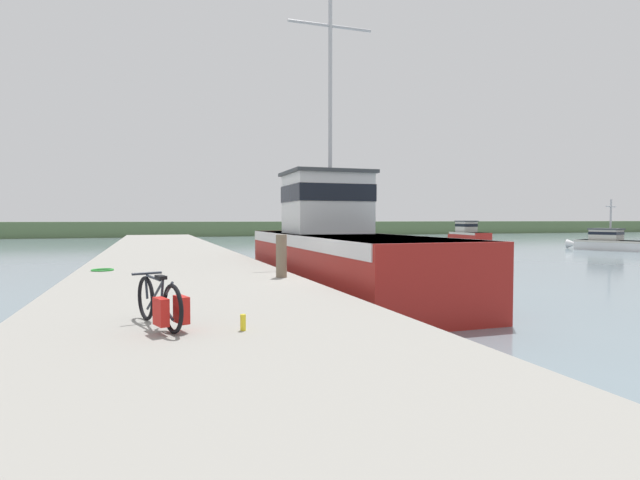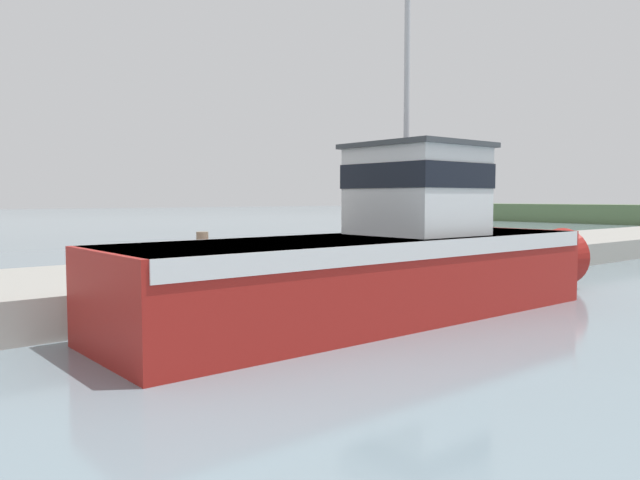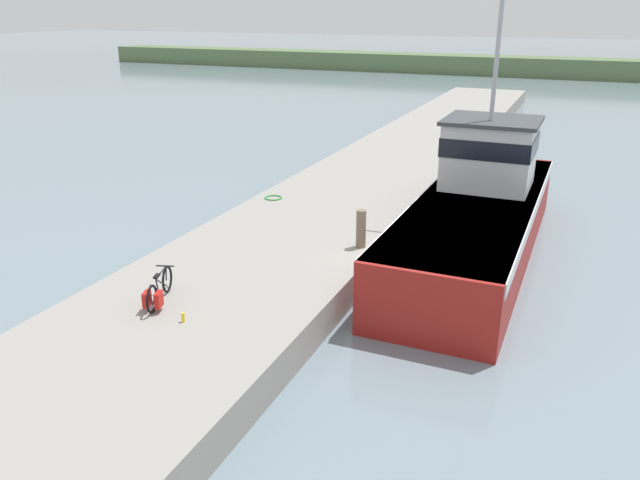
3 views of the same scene
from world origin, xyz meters
name	(u,v)px [view 3 (image 3 of 3)]	position (x,y,z in m)	size (l,w,h in m)	color
ground_plane	(415,288)	(0.00, 0.00, 0.00)	(320.00, 320.00, 0.00)	gray
dock_pier	(283,252)	(-4.18, 0.00, 0.45)	(5.90, 80.00, 0.90)	gray
fishing_boat_main	(480,209)	(1.06, 3.76, 1.40)	(3.58, 14.91, 10.89)	maroon
bicycle_touring	(157,292)	(-4.88, -5.17, 1.24)	(0.76, 1.70, 0.74)	black
mooring_post	(361,229)	(-1.76, 0.27, 1.46)	(0.29, 0.29, 1.13)	#756651
hose_coil	(273,198)	(-6.38, 3.67, 0.92)	(0.64, 0.64, 0.05)	green
water_bottle_on_curb	(183,317)	(-3.84, -5.66, 1.01)	(0.08, 0.08, 0.22)	yellow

